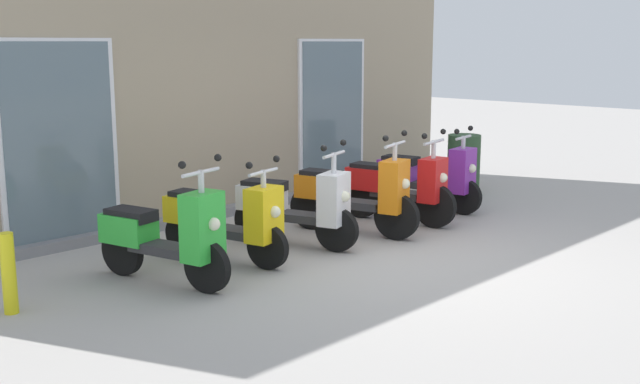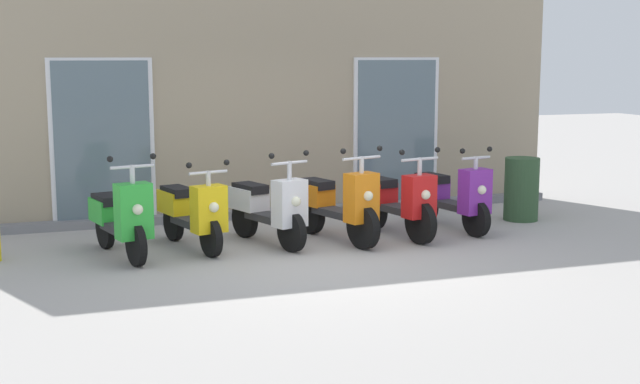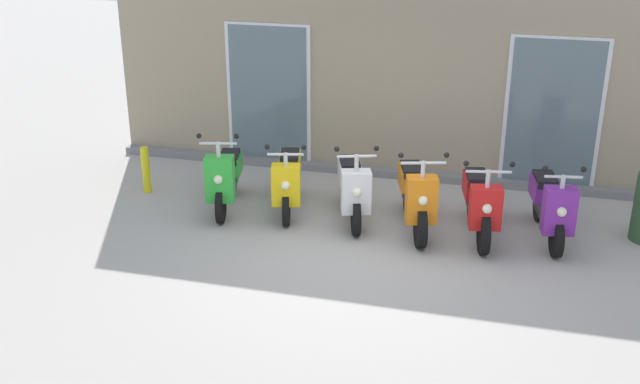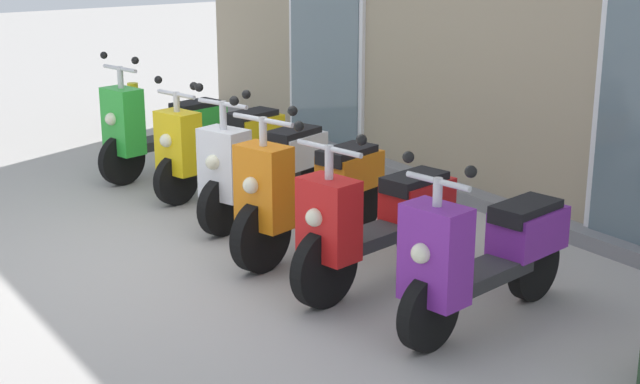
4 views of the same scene
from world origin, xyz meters
TOP-DOWN VIEW (x-y plane):
  - ground_plane at (0.00, 0.00)m, footprint 40.00×40.00m
  - scooter_green at (-2.18, 0.92)m, footprint 0.69×1.53m
  - scooter_yellow at (-1.32, 1.09)m, footprint 0.70×1.51m
  - scooter_white at (-0.38, 1.00)m, footprint 0.78×1.48m
  - scooter_orange at (0.49, 0.90)m, footprint 0.79×1.63m
  - scooter_red at (1.32, 0.91)m, footprint 0.68×1.57m
  - scooter_purple at (2.20, 1.07)m, footprint 0.62×1.56m
  - curb_bollard at (-3.56, 1.19)m, footprint 0.12×0.12m

SIDE VIEW (x-z plane):
  - ground_plane at x=0.00m, z-range 0.00..0.00m
  - curb_bollard at x=-3.56m, z-range 0.00..0.70m
  - scooter_yellow at x=-1.32m, z-range -0.10..1.03m
  - scooter_red at x=1.32m, z-range -0.13..1.07m
  - scooter_purple at x=2.20m, z-range -0.11..1.05m
  - scooter_white at x=-0.38m, z-range -0.13..1.07m
  - scooter_orange at x=0.49m, z-range -0.14..1.10m
  - scooter_green at x=-2.18m, z-range -0.15..1.10m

